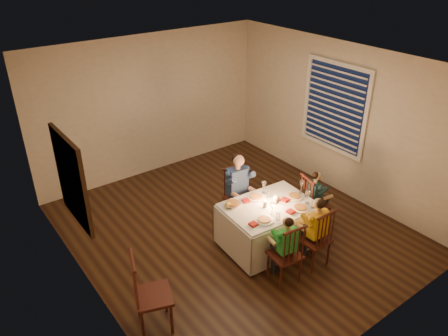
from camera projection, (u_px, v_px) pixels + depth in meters
ground at (234, 229)px, 6.83m from camera, size 5.00×5.00×0.00m
wall_left at (81, 206)px, 5.03m from camera, size 0.02×5.00×2.60m
wall_right at (339, 119)px, 7.40m from camera, size 0.02×5.00×2.60m
wall_back at (151, 106)px, 7.98m from camera, size 4.50×0.02×2.60m
ceiling at (236, 64)px, 5.60m from camera, size 5.00×5.00×0.00m
dining_table at (269, 217)px, 6.27m from camera, size 1.37×1.03×0.65m
chair_adult at (238, 221)px, 7.03m from camera, size 0.41×0.39×0.92m
chair_near_left at (283, 279)px, 5.83m from camera, size 0.42×0.41×0.92m
chair_near_right at (312, 263)px, 6.12m from camera, size 0.38×0.36×0.92m
chair_end at (311, 227)px, 6.88m from camera, size 0.44×0.45×0.92m
chair_extra at (156, 325)px, 5.14m from camera, size 0.52×0.54×1.04m
adult at (238, 221)px, 7.03m from camera, size 0.45×0.42×1.18m
child_green at (283, 279)px, 5.83m from camera, size 0.35×0.32×0.99m
child_yellow at (312, 263)px, 6.12m from camera, size 0.35×0.32×1.06m
child_teal at (311, 227)px, 6.88m from camera, size 0.34×0.36×0.98m
setting_adult at (256, 197)px, 6.35m from camera, size 0.28×0.28×0.02m
setting_green at (264, 220)px, 5.84m from camera, size 0.28×0.28×0.02m
setting_yellow at (300, 208)px, 6.10m from camera, size 0.28×0.28×0.02m
setting_teal at (294, 197)px, 6.37m from camera, size 0.28×0.28×0.02m
candle_left at (265, 204)px, 6.12m from camera, size 0.06×0.06×0.10m
candle_right at (275, 201)px, 6.20m from camera, size 0.06×0.06×0.10m
squash at (228, 205)px, 6.11m from camera, size 0.09×0.09×0.09m
orange_fruit at (276, 198)px, 6.27m from camera, size 0.08×0.08×0.08m
serving_bowl at (233, 205)px, 6.15m from camera, size 0.25×0.25×0.06m
wall_mirror at (72, 180)px, 5.16m from camera, size 0.06×0.95×1.15m
window_blinds at (334, 107)px, 7.35m from camera, size 0.07×1.34×1.54m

